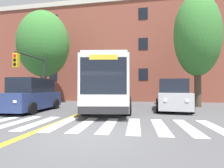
{
  "coord_description": "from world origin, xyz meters",
  "views": [
    {
      "loc": [
        1.83,
        -5.66,
        1.58
      ],
      "look_at": [
        -0.38,
        6.77,
        1.91
      ],
      "focal_mm": 28.0,
      "sensor_mm": 36.0,
      "label": 1
    }
  ],
  "objects": [
    {
      "name": "street_tree_curbside_small",
      "position": [
        -8.51,
        11.17,
        6.26
      ],
      "size": [
        7.3,
        7.27,
        9.78
      ],
      "color": "brown",
      "rests_on": "ground"
    },
    {
      "name": "crosswalk",
      "position": [
        -0.72,
        1.78,
        0.0
      ],
      "size": [
        11.46,
        3.7,
        0.01
      ],
      "color": "white",
      "rests_on": "ground"
    },
    {
      "name": "lane_line_yellow_outer",
      "position": [
        -1.97,
        15.78,
        0.0
      ],
      "size": [
        0.12,
        36.0,
        0.01
      ],
      "primitive_type": "cube",
      "color": "gold",
      "rests_on": "ground"
    },
    {
      "name": "ground_plane",
      "position": [
        0.0,
        0.0,
        0.0
      ],
      "size": [
        120.0,
        120.0,
        0.0
      ],
      "primitive_type": "plane",
      "color": "#4C4C4F"
    },
    {
      "name": "car_silver_far_lane",
      "position": [
        3.93,
        7.62,
        1.06
      ],
      "size": [
        2.56,
        5.0,
        2.23
      ],
      "color": "#B7BABF",
      "rests_on": "ground"
    },
    {
      "name": "building_facade",
      "position": [
        -3.95,
        18.82,
        6.57
      ],
      "size": [
        43.69,
        6.75,
        13.13
      ],
      "color": "brown",
      "rests_on": "ground"
    },
    {
      "name": "traffic_light_far_corner",
      "position": [
        -6.98,
        7.13,
        3.11
      ],
      "size": [
        0.39,
        3.99,
        4.66
      ],
      "color": "#28282D",
      "rests_on": "ground"
    },
    {
      "name": "car_navy_near_lane",
      "position": [
        -5.77,
        5.35,
        1.08
      ],
      "size": [
        2.41,
        5.24,
        2.27
      ],
      "color": "navy",
      "rests_on": "ground"
    },
    {
      "name": "lane_line_yellow_inner",
      "position": [
        -2.13,
        15.78,
        0.0
      ],
      "size": [
        0.12,
        36.0,
        0.01
      ],
      "primitive_type": "cube",
      "color": "gold",
      "rests_on": "ground"
    },
    {
      "name": "city_bus",
      "position": [
        -0.81,
        7.75,
        1.87
      ],
      "size": [
        4.03,
        11.11,
        3.47
      ],
      "color": "white",
      "rests_on": "ground"
    },
    {
      "name": "street_tree_curbside_large",
      "position": [
        6.48,
        10.42,
        6.19
      ],
      "size": [
        5.42,
        5.63,
        9.81
      ],
      "color": "#4C3D2D",
      "rests_on": "ground"
    },
    {
      "name": "car_grey_behind_bus",
      "position": [
        -0.99,
        17.1,
        1.09
      ],
      "size": [
        2.61,
        4.93,
        2.31
      ],
      "color": "slate",
      "rests_on": "ground"
    }
  ]
}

